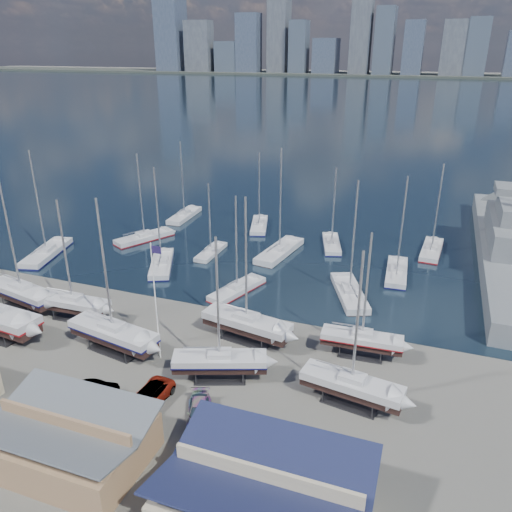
% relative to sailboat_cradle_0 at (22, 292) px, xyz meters
% --- Properties ---
extents(ground, '(1400.00, 1400.00, 0.00)m').
position_rel_sailboat_cradle_0_xyz_m(ground, '(21.48, -2.12, -2.08)').
color(ground, '#605E59').
rests_on(ground, ground).
extents(water, '(1400.00, 600.00, 0.40)m').
position_rel_sailboat_cradle_0_xyz_m(water, '(21.48, 307.88, -2.23)').
color(water, '#1A2B3C').
rests_on(water, ground).
extents(far_shore, '(1400.00, 80.00, 2.20)m').
position_rel_sailboat_cradle_0_xyz_m(far_shore, '(21.48, 567.88, -0.98)').
color(far_shore, '#2D332D').
rests_on(far_shore, ground).
extents(skyline, '(639.14, 43.80, 107.69)m').
position_rel_sailboat_cradle_0_xyz_m(skyline, '(13.65, 561.64, 37.01)').
color(skyline, '#475166').
rests_on(skyline, far_shore).
extents(shed_grey, '(12.60, 8.40, 4.17)m').
position_rel_sailboat_cradle_0_xyz_m(shed_grey, '(21.48, -18.12, 0.07)').
color(shed_grey, '#8C6B4C').
rests_on(shed_grey, ground).
extents(shed_blue, '(13.65, 9.45, 4.71)m').
position_rel_sailboat_cradle_0_xyz_m(shed_blue, '(37.48, -18.12, 0.34)').
color(shed_blue, '#BFB293').
rests_on(shed_blue, ground).
extents(sailboat_cradle_0, '(10.38, 4.70, 16.19)m').
position_rel_sailboat_cradle_0_xyz_m(sailboat_cradle_0, '(0.00, 0.00, 0.00)').
color(sailboat_cradle_0, '#2D2D33').
rests_on(sailboat_cradle_0, ground).
extents(sailboat_cradle_2, '(8.87, 2.75, 14.47)m').
position_rel_sailboat_cradle_0_xyz_m(sailboat_cradle_2, '(7.62, -0.07, -0.08)').
color(sailboat_cradle_2, '#2D2D33').
rests_on(sailboat_cradle_2, ground).
extents(sailboat_cradle_3, '(10.65, 4.60, 16.61)m').
position_rel_sailboat_cradle_0_xyz_m(sailboat_cradle_3, '(15.99, -4.20, 0.02)').
color(sailboat_cradle_3, '#2D2D33').
rests_on(sailboat_cradle_3, ground).
extents(sailboat_cradle_4, '(10.21, 4.40, 16.13)m').
position_rel_sailboat_cradle_0_xyz_m(sailboat_cradle_4, '(28.26, 2.45, 0.00)').
color(sailboat_cradle_4, '#2D2D33').
rests_on(sailboat_cradle_4, ground).
extents(sailboat_cradle_5, '(9.28, 5.46, 14.60)m').
position_rel_sailboat_cradle_0_xyz_m(sailboat_cradle_5, '(28.34, -4.87, -0.08)').
color(sailboat_cradle_5, '#2D2D33').
rests_on(sailboat_cradle_5, ground).
extents(sailboat_cradle_6, '(8.37, 2.73, 13.56)m').
position_rel_sailboat_cradle_0_xyz_m(sailboat_cradle_6, '(40.40, 3.64, -0.13)').
color(sailboat_cradle_6, '#2D2D33').
rests_on(sailboat_cradle_6, ground).
extents(sailboat_cradle_7, '(9.28, 3.84, 14.80)m').
position_rel_sailboat_cradle_0_xyz_m(sailboat_cradle_7, '(40.74, -4.28, -0.07)').
color(sailboat_cradle_7, '#2D2D33').
rests_on(sailboat_cradle_7, ground).
extents(sailboat_moored_0, '(5.74, 11.70, 16.86)m').
position_rel_sailboat_cradle_0_xyz_m(sailboat_moored_0, '(-8.92, 14.19, -1.77)').
color(sailboat_moored_0, black).
rests_on(sailboat_moored_0, water).
extents(sailboat_moored_1, '(7.19, 10.17, 14.99)m').
position_rel_sailboat_cradle_0_xyz_m(sailboat_moored_1, '(1.47, 25.17, -1.77)').
color(sailboat_moored_1, black).
rests_on(sailboat_moored_1, water).
extents(sailboat_moored_2, '(3.14, 9.93, 14.84)m').
position_rel_sailboat_cradle_0_xyz_m(sailboat_moored_2, '(2.25, 37.87, -1.76)').
color(sailboat_moored_2, black).
rests_on(sailboat_moored_2, water).
extents(sailboat_moored_3, '(6.93, 10.52, 15.34)m').
position_rel_sailboat_cradle_0_xyz_m(sailboat_moored_3, '(9.68, 16.49, -1.77)').
color(sailboat_moored_3, black).
rests_on(sailboat_moored_3, water).
extents(sailboat_moored_4, '(2.20, 7.77, 11.73)m').
position_rel_sailboat_cradle_0_xyz_m(sailboat_moored_4, '(14.39, 23.33, -1.75)').
color(sailboat_moored_4, black).
rests_on(sailboat_moored_4, water).
extents(sailboat_moored_5, '(5.11, 9.73, 14.00)m').
position_rel_sailboat_cradle_0_xyz_m(sailboat_moored_5, '(17.25, 37.41, -1.77)').
color(sailboat_moored_5, black).
rests_on(sailboat_moored_5, water).
extents(sailboat_moored_6, '(5.32, 9.42, 13.59)m').
position_rel_sailboat_cradle_0_xyz_m(sailboat_moored_6, '(23.00, 12.72, -1.77)').
color(sailboat_moored_6, black).
rests_on(sailboat_moored_6, water).
extents(sailboat_moored_7, '(4.85, 11.67, 17.10)m').
position_rel_sailboat_cradle_0_xyz_m(sailboat_moored_7, '(24.31, 26.94, -1.76)').
color(sailboat_moored_7, black).
rests_on(sailboat_moored_7, water).
extents(sailboat_moored_8, '(4.84, 9.30, 13.38)m').
position_rel_sailboat_cradle_0_xyz_m(sailboat_moored_8, '(31.16, 32.93, -1.77)').
color(sailboat_moored_8, black).
rests_on(sailboat_moored_8, water).
extents(sailboat_moored_9, '(6.76, 10.85, 15.90)m').
position_rel_sailboat_cradle_0_xyz_m(sailboat_moored_9, '(36.93, 16.55, -1.76)').
color(sailboat_moored_9, black).
rests_on(sailboat_moored_9, water).
extents(sailboat_moored_10, '(3.29, 10.02, 14.78)m').
position_rel_sailboat_cradle_0_xyz_m(sailboat_moored_10, '(41.99, 25.22, -1.77)').
color(sailboat_moored_10, black).
rests_on(sailboat_moored_10, water).
extents(sailboat_moored_11, '(3.39, 9.92, 14.58)m').
position_rel_sailboat_cradle_0_xyz_m(sailboat_moored_11, '(46.29, 35.59, -1.77)').
color(sailboat_moored_11, black).
rests_on(sailboat_moored_11, water).
extents(naval_ship_east, '(8.81, 53.25, 18.79)m').
position_rel_sailboat_cradle_0_xyz_m(naval_ship_east, '(57.21, 36.57, -0.41)').
color(naval_ship_east, slate).
rests_on(naval_ship_east, water).
extents(car_b, '(4.49, 2.97, 1.40)m').
position_rel_sailboat_cradle_0_xyz_m(car_b, '(18.62, -11.13, -1.38)').
color(car_b, gray).
rests_on(car_b, ground).
extents(car_c, '(2.95, 5.68, 1.53)m').
position_rel_sailboat_cradle_0_xyz_m(car_c, '(23.85, -10.40, -1.32)').
color(car_c, gray).
rests_on(car_c, ground).
extents(car_d, '(3.75, 5.28, 1.42)m').
position_rel_sailboat_cradle_0_xyz_m(car_d, '(28.88, -10.56, -1.37)').
color(car_d, gray).
rests_on(car_d, ground).
extents(flagpole, '(1.12, 0.12, 12.66)m').
position_rel_sailboat_cradle_0_xyz_m(flagpole, '(21.20, -3.71, 5.26)').
color(flagpole, white).
rests_on(flagpole, ground).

